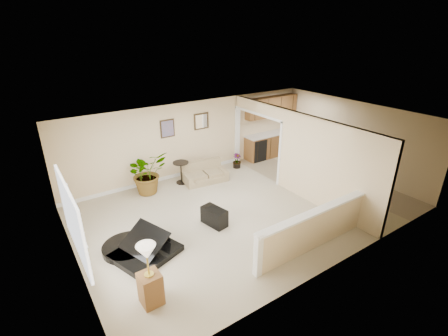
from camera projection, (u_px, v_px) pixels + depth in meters
floor at (247, 207)px, 9.22m from camera, size 9.00×9.00×0.00m
back_wall at (194, 138)px, 11.01m from camera, size 9.00×0.04×2.50m
front_wall at (340, 216)px, 6.44m from camera, size 9.00×0.04×2.50m
left_wall at (68, 217)px, 6.42m from camera, size 0.04×6.00×2.50m
right_wall at (352, 138)px, 11.03m from camera, size 0.04×6.00×2.50m
ceiling at (249, 122)px, 8.23m from camera, size 9.00×6.00×0.04m
kitchen_vinyl at (321, 180)px, 10.83m from camera, size 2.70×6.00×0.01m
interior_partition at (290, 152)px, 9.85m from camera, size 0.18×5.99×2.50m
pony_half_wall at (312, 229)px, 7.30m from camera, size 3.42×0.22×1.00m
left_window at (72, 220)px, 5.97m from camera, size 0.05×2.15×1.45m
wall_art_left at (167, 129)px, 10.30m from camera, size 0.48×0.04×0.58m
wall_mirror at (201, 121)px, 10.92m from camera, size 0.55×0.04×0.55m
kitchen_cabinets at (269, 135)px, 12.59m from camera, size 2.36×0.65×2.33m
piano at (141, 234)px, 7.16m from camera, size 1.81×1.80×1.24m
piano_bench at (214, 217)px, 8.34m from camera, size 0.49×0.75×0.46m
loveseat at (204, 172)px, 10.74m from camera, size 1.51×0.97×0.81m
accent_table at (181, 170)px, 10.49m from camera, size 0.51×0.51×0.73m
palm_plant at (147, 173)px, 9.83m from camera, size 1.34×1.21×1.32m
small_plant at (237, 162)px, 11.76m from camera, size 0.32×0.32×0.53m
lamp_stand at (150, 279)px, 5.82m from camera, size 0.39×0.39×1.29m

